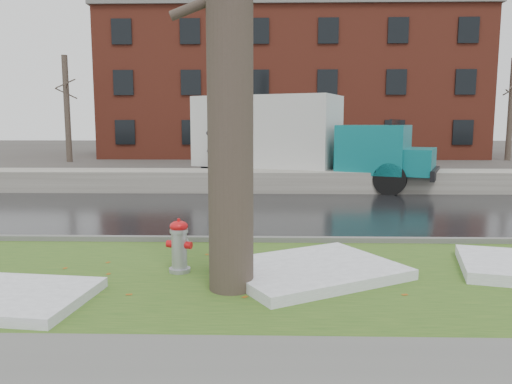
{
  "coord_description": "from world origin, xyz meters",
  "views": [
    {
      "loc": [
        0.42,
        -8.82,
        2.42
      ],
      "look_at": [
        0.17,
        1.37,
        1.0
      ],
      "focal_mm": 35.0,
      "sensor_mm": 36.0,
      "label": 1
    }
  ],
  "objects": [
    {
      "name": "verge",
      "position": [
        0.0,
        -1.25,
        0.02
      ],
      "size": [
        60.0,
        4.5,
        0.04
      ],
      "primitive_type": "cube",
      "color": "#2C531B",
      "rests_on": "ground"
    },
    {
      "name": "bg_tree_center",
      "position": [
        -6.0,
        26.0,
        3.33
      ],
      "size": [
        1.4,
        1.62,
        6.5
      ],
      "color": "brown",
      "rests_on": "ground"
    },
    {
      "name": "box_truck",
      "position": [
        1.38,
        10.21,
        1.82
      ],
      "size": [
        10.17,
        5.52,
        3.44
      ],
      "rotation": [
        0.0,
        0.0,
        -0.39
      ],
      "color": "black",
      "rests_on": "ground"
    },
    {
      "name": "brick_building",
      "position": [
        2.0,
        30.0,
        5.0
      ],
      "size": [
        26.0,
        12.0,
        10.0
      ],
      "primitive_type": "cube",
      "color": "maroon",
      "rests_on": "ground"
    },
    {
      "name": "bg_tree_right",
      "position": [
        16.0,
        24.0,
        3.33
      ],
      "size": [
        1.4,
        1.62,
        6.5
      ],
      "color": "brown",
      "rests_on": "ground"
    },
    {
      "name": "snow_patch_far",
      "position": [
        -3.11,
        -2.5,
        0.11
      ],
      "size": [
        2.37,
        1.84,
        0.14
      ],
      "primitive_type": "cube",
      "rotation": [
        0.0,
        0.0,
        -0.11
      ],
      "color": "white",
      "rests_on": "verge"
    },
    {
      "name": "road",
      "position": [
        0.0,
        4.5,
        0.01
      ],
      "size": [
        60.0,
        7.0,
        0.03
      ],
      "primitive_type": "cube",
      "color": "black",
      "rests_on": "ground"
    },
    {
      "name": "snowbank",
      "position": [
        0.0,
        8.7,
        0.38
      ],
      "size": [
        60.0,
        1.6,
        0.75
      ],
      "primitive_type": "cube",
      "color": "#A39F95",
      "rests_on": "ground"
    },
    {
      "name": "fire_hydrant",
      "position": [
        -1.0,
        -1.08,
        0.5
      ],
      "size": [
        0.43,
        0.4,
        0.87
      ],
      "rotation": [
        0.0,
        0.0,
        -0.26
      ],
      "color": "#999CA0",
      "rests_on": "verge"
    },
    {
      "name": "bg_tree_left",
      "position": [
        -12.0,
        22.0,
        3.33
      ],
      "size": [
        1.4,
        1.62,
        6.5
      ],
      "color": "brown",
      "rests_on": "ground"
    },
    {
      "name": "worker",
      "position": [
        -1.49,
        9.3,
        1.73
      ],
      "size": [
        0.79,
        0.6,
        1.95
      ],
      "primitive_type": "imported",
      "rotation": [
        0.0,
        0.0,
        3.35
      ],
      "color": "black",
      "rests_on": "snowbank"
    },
    {
      "name": "curb",
      "position": [
        0.0,
        1.0,
        0.07
      ],
      "size": [
        60.0,
        0.15,
        0.14
      ],
      "primitive_type": "cube",
      "color": "slate",
      "rests_on": "ground"
    },
    {
      "name": "parking_lot",
      "position": [
        0.0,
        13.0,
        0.01
      ],
      "size": [
        60.0,
        9.0,
        0.03
      ],
      "primitive_type": "cube",
      "color": "slate",
      "rests_on": "ground"
    },
    {
      "name": "snow_patch_near",
      "position": [
        1.09,
        -1.18,
        0.12
      ],
      "size": [
        3.25,
        3.03,
        0.16
      ],
      "primitive_type": "cube",
      "rotation": [
        0.0,
        0.0,
        0.52
      ],
      "color": "white",
      "rests_on": "verge"
    },
    {
      "name": "ground",
      "position": [
        0.0,
        0.0,
        0.0
      ],
      "size": [
        120.0,
        120.0,
        0.0
      ],
      "primitive_type": "plane",
      "color": "#47423D",
      "rests_on": "ground"
    }
  ]
}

